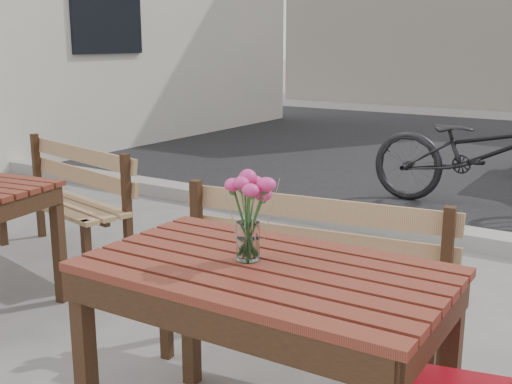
% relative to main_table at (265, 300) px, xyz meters
% --- Properties ---
extents(street, '(30.00, 8.12, 0.12)m').
position_rel_main_table_xyz_m(street, '(-0.21, 4.97, -0.60)').
color(street, black).
rests_on(street, ground).
extents(main_table, '(1.23, 0.74, 0.75)m').
position_rel_main_table_xyz_m(main_table, '(0.00, 0.00, 0.00)').
color(main_table, '#5D2618').
rests_on(main_table, ground).
extents(main_bench, '(1.37, 0.58, 0.83)m').
position_rel_main_table_xyz_m(main_bench, '(-0.24, 0.72, -0.13)').
color(main_bench, '#9F8052').
rests_on(main_bench, ground).
extents(main_vase, '(0.17, 0.17, 0.32)m').
position_rel_main_table_xyz_m(main_vase, '(-0.08, 0.01, 0.32)').
color(main_vase, white).
rests_on(main_vase, main_table).
extents(second_bench, '(1.37, 0.66, 0.82)m').
position_rel_main_table_xyz_m(second_bench, '(-2.32, 1.17, -0.13)').
color(second_bench, '#9F8052').
rests_on(second_bench, ground).
extents(bicycle, '(1.92, 0.67, 1.01)m').
position_rel_main_table_xyz_m(bicycle, '(-0.31, 4.03, -0.12)').
color(bicycle, black).
rests_on(bicycle, ground).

